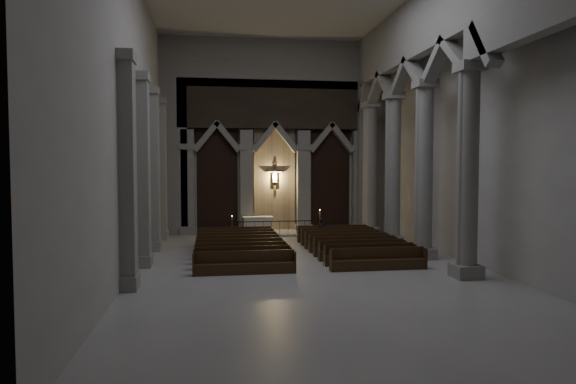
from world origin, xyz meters
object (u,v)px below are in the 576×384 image
at_px(altar, 258,224).
at_px(worshipper, 322,230).
at_px(candle_stand_right, 320,229).
at_px(pews, 297,249).
at_px(altar_rail, 280,226).
at_px(candle_stand_left, 232,231).

xyz_separation_m(altar, worshipper, (3.25, -3.49, 0.02)).
bearing_deg(candle_stand_right, pews, -112.19).
height_order(altar, pews, altar).
bearing_deg(altar_rail, candle_stand_left, 173.98).
bearing_deg(altar_rail, worshipper, -44.51).
relative_size(altar_rail, worshipper, 3.91).
bearing_deg(worshipper, candle_stand_left, 140.14).
distance_m(pews, worshipper, 4.51).
distance_m(altar_rail, candle_stand_left, 2.81).
height_order(altar_rail, candle_stand_right, candle_stand_right).
relative_size(candle_stand_right, worshipper, 1.27).
height_order(altar_rail, pews, altar_rail).
xyz_separation_m(altar_rail, candle_stand_right, (2.33, -0.31, -0.21)).
distance_m(candle_stand_right, pews, 6.18).
bearing_deg(candle_stand_left, altar, 35.61).
bearing_deg(worshipper, altar, 118.84).
bearing_deg(candle_stand_right, candle_stand_left, 173.28).
xyz_separation_m(candle_stand_left, worshipper, (4.86, -2.34, 0.30)).
xyz_separation_m(candle_stand_left, pews, (2.78, -6.33, -0.06)).
bearing_deg(candle_stand_left, altar_rail, -6.02).
relative_size(altar_rail, pews, 0.53).
height_order(altar_rail, candle_stand_left, candle_stand_left).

